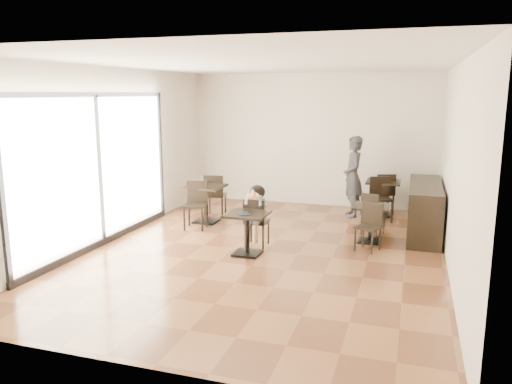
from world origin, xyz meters
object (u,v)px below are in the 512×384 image
at_px(cafe_table_left, 206,204).
at_px(chair_back_a, 383,193).
at_px(adult_patron, 353,177).
at_px(chair_left_b, 195,206).
at_px(chair_back_b, 381,199).
at_px(cafe_table_back, 383,198).
at_px(chair_mid_b, 368,228).
at_px(child_chair, 257,222).
at_px(child_table, 247,234).
at_px(cafe_table_mid, 371,224).
at_px(chair_left_a, 216,195).
at_px(chair_mid_a, 373,213).
at_px(child, 257,216).

distance_m(cafe_table_left, chair_back_a, 4.06).
xyz_separation_m(adult_patron, chair_left_b, (-2.91, -2.05, -0.42)).
xyz_separation_m(chair_back_a, chair_back_b, (0.00, -0.70, 0.00)).
distance_m(cafe_table_back, chair_mid_b, 2.77).
bearing_deg(child_chair, chair_back_a, -122.28).
distance_m(child_table, cafe_table_mid, 2.39).
height_order(cafe_table_left, chair_left_a, chair_left_a).
bearing_deg(adult_patron, child_table, -42.92).
distance_m(chair_mid_a, chair_back_a, 1.82).
relative_size(child_table, child, 0.66).
distance_m(cafe_table_back, chair_back_b, 0.56).
distance_m(cafe_table_left, chair_mid_b, 3.62).
bearing_deg(child, chair_mid_a, 35.44).
height_order(child_table, cafe_table_back, cafe_table_back).
height_order(cafe_table_left, chair_left_b, chair_left_b).
height_order(child, chair_back_a, child).
bearing_deg(cafe_table_left, cafe_table_mid, -6.88).
bearing_deg(chair_left_b, child_table, -48.82).
relative_size(chair_mid_b, chair_back_b, 0.88).
bearing_deg(adult_patron, cafe_table_left, -83.12).
relative_size(child_table, adult_patron, 0.41).
relative_size(child_table, chair_left_b, 0.76).
height_order(child_chair, chair_mid_a, child_chair).
bearing_deg(cafe_table_mid, cafe_table_left, 173.12).
bearing_deg(child, child_chair, 0.00).
height_order(chair_mid_a, chair_back_a, chair_back_a).
bearing_deg(cafe_table_left, chair_left_b, -90.00).
bearing_deg(chair_left_b, chair_mid_a, 1.46).
xyz_separation_m(chair_mid_b, chair_left_b, (-3.49, 0.42, 0.06)).
height_order(adult_patron, chair_back_b, adult_patron).
relative_size(child, chair_back_a, 1.17).
bearing_deg(child, chair_left_a, 130.40).
relative_size(child_table, chair_mid_a, 0.88).
bearing_deg(chair_back_a, child, 37.37).
xyz_separation_m(chair_left_a, chair_back_b, (3.56, 0.70, -0.01)).
bearing_deg(adult_patron, cafe_table_mid, -3.70).
bearing_deg(cafe_table_back, cafe_table_left, -153.21).
relative_size(child_table, chair_back_b, 0.77).
relative_size(cafe_table_mid, cafe_table_back, 0.88).
xyz_separation_m(cafe_table_left, cafe_table_back, (3.56, 1.80, -0.01)).
relative_size(chair_mid_a, chair_left_a, 0.87).
height_order(child_chair, cafe_table_mid, child_chair).
bearing_deg(adult_patron, chair_left_b, -75.23).
bearing_deg(chair_mid_a, child_chair, 55.74).
bearing_deg(child_table, cafe_table_back, 60.69).
relative_size(chair_back_a, chair_back_b, 1.00).
height_order(child_table, chair_mid_b, chair_mid_b).
relative_size(child_chair, cafe_table_mid, 1.27).
height_order(child_table, cafe_table_mid, child_table).
xyz_separation_m(child, chair_mid_b, (1.95, 0.29, -0.14)).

